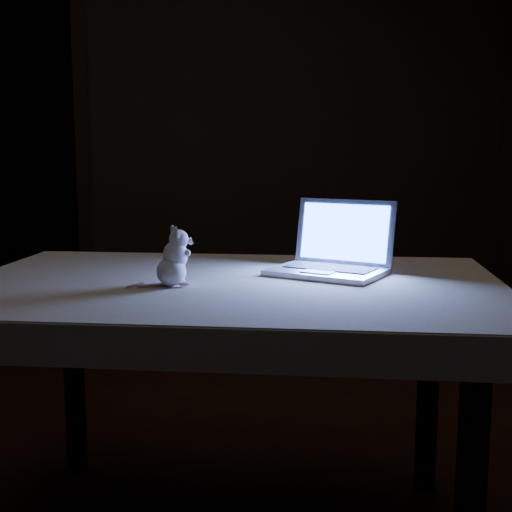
{
  "coord_description": "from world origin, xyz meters",
  "views": [
    {
      "loc": [
        -0.55,
        -1.87,
        1.08
      ],
      "look_at": [
        -0.13,
        -0.12,
        0.8
      ],
      "focal_mm": 48.0,
      "sensor_mm": 36.0,
      "label": 1
    }
  ],
  "objects": [
    {
      "name": "floor",
      "position": [
        0.0,
        0.0,
        0.0
      ],
      "size": [
        5.0,
        5.0,
        0.0
      ],
      "primitive_type": "plane",
      "color": "black",
      "rests_on": "ground"
    },
    {
      "name": "back_wall",
      "position": [
        0.0,
        2.5,
        1.3
      ],
      "size": [
        4.5,
        0.04,
        2.6
      ],
      "primitive_type": "cube",
      "color": "black",
      "rests_on": "ground"
    },
    {
      "name": "table",
      "position": [
        -0.2,
        -0.09,
        0.36
      ],
      "size": [
        1.57,
        1.28,
        0.73
      ],
      "primitive_type": null,
      "rotation": [
        0.0,
        0.0,
        -0.34
      ],
      "color": "black",
      "rests_on": "floor"
    },
    {
      "name": "tablecloth",
      "position": [
        -0.29,
        -0.09,
        0.69
      ],
      "size": [
        1.74,
        1.59,
        0.09
      ],
      "primitive_type": null,
      "rotation": [
        0.0,
        0.0,
        -0.57
      ],
      "color": "beige",
      "rests_on": "table"
    },
    {
      "name": "laptop",
      "position": [
        0.08,
        -0.07,
        0.84
      ],
      "size": [
        0.4,
        0.4,
        0.21
      ],
      "primitive_type": null,
      "rotation": [
        0.0,
        0.0,
        -0.76
      ],
      "color": "silver",
      "rests_on": "tablecloth"
    },
    {
      "name": "plush_mouse",
      "position": [
        -0.36,
        -0.13,
        0.81
      ],
      "size": [
        0.16,
        0.16,
        0.15
      ],
      "primitive_type": null,
      "rotation": [
        0.0,
        0.0,
        -0.59
      ],
      "color": "white",
      "rests_on": "tablecloth"
    }
  ]
}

